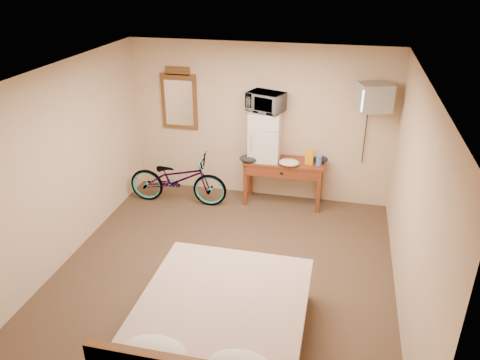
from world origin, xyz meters
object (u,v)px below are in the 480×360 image
at_px(desk, 283,169).
at_px(bed, 216,336).
at_px(crt_television, 374,97).
at_px(microwave, 266,102).
at_px(mini_fridge, 265,135).
at_px(wall_mirror, 179,99).
at_px(blue_cup, 319,161).
at_px(bicycle, 178,179).

relative_size(desk, bed, 0.58).
bearing_deg(crt_television, microwave, 179.00).
distance_m(mini_fridge, wall_mirror, 1.53).
bearing_deg(desk, bed, -92.77).
xyz_separation_m(blue_cup, bicycle, (-2.19, -0.29, -0.40)).
height_order(crt_television, wall_mirror, wall_mirror).
relative_size(desk, crt_television, 2.02).
xyz_separation_m(desk, mini_fridge, (-0.32, 0.05, 0.52)).
height_order(desk, bicycle, bicycle).
height_order(mini_fridge, blue_cup, mini_fridge).
bearing_deg(bed, blue_cup, 78.13).
bearing_deg(microwave, mini_fridge, -103.36).
xyz_separation_m(desk, bed, (-0.16, -3.37, -0.33)).
bearing_deg(wall_mirror, desk, -8.67).
xyz_separation_m(desk, bicycle, (-1.65, -0.32, -0.20)).
distance_m(blue_cup, bicycle, 2.25).
distance_m(mini_fridge, crt_television, 1.71).
height_order(desk, blue_cup, blue_cup).
distance_m(crt_television, bed, 3.98).
bearing_deg(blue_cup, bicycle, -172.49).
relative_size(wall_mirror, bed, 0.46).
height_order(mini_fridge, bed, mini_fridge).
xyz_separation_m(blue_cup, wall_mirror, (-2.31, 0.30, 0.73)).
height_order(mini_fridge, crt_television, crt_television).
bearing_deg(crt_television, wall_mirror, 175.24).
bearing_deg(wall_mirror, crt_television, -4.76).
distance_m(desk, mini_fridge, 0.61).
bearing_deg(microwave, crt_television, 19.33).
relative_size(bicycle, bed, 0.73).
bearing_deg(mini_fridge, wall_mirror, 171.27).
bearing_deg(crt_television, desk, -179.09).
bearing_deg(bed, crt_television, 67.57).
xyz_separation_m(bicycle, bed, (1.49, -3.05, -0.13)).
xyz_separation_m(mini_fridge, crt_television, (1.55, -0.03, 0.71)).
relative_size(blue_cup, bicycle, 0.09).
bearing_deg(blue_cup, wall_mirror, 172.60).
distance_m(wall_mirror, bed, 4.17).
bearing_deg(bed, wall_mirror, 113.83).
bearing_deg(mini_fridge, crt_television, -1.00).
relative_size(desk, bicycle, 0.79).
relative_size(wall_mirror, bicycle, 0.63).
height_order(blue_cup, bicycle, blue_cup).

